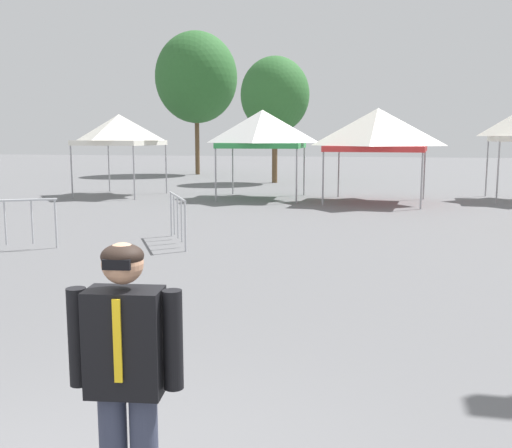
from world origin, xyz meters
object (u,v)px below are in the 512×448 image
Objects in this scene: crowd_barrier_mid_lot at (178,210)px; canopy_tent_right_of_center at (378,130)px; canopy_tent_behind_center at (262,129)px; tree_behind_tents_right at (275,95)px; person_foreground at (126,374)px; crowd_barrier_by_lift at (5,215)px; canopy_tent_far_right at (119,130)px; tree_behind_tents_center at (196,78)px.

canopy_tent_right_of_center is at bearing 66.65° from crowd_barrier_mid_lot.
tree_behind_tents_right is (-1.05, 7.92, 1.83)m from canopy_tent_behind_center.
crowd_barrier_by_lift is at bearing 129.50° from person_foreground.
canopy_tent_far_right is 1.76× the size of crowd_barrier_mid_lot.
person_foreground is 35.04m from tree_behind_tents_center.
crowd_barrier_by_lift is (-3.21, -1.59, 0.00)m from crowd_barrier_mid_lot.
tree_behind_tents_right reaches higher than canopy_tent_behind_center.
canopy_tent_far_right is 0.96× the size of canopy_tent_behind_center.
crowd_barrier_by_lift is at bearing -123.43° from canopy_tent_right_of_center.
person_foreground is at bearing -50.50° from crowd_barrier_by_lift.
canopy_tent_far_right is 11.80m from crowd_barrier_mid_lot.
canopy_tent_right_of_center is at bearing -57.48° from tree_behind_tents_right.
person_foreground is (-0.94, -18.80, -1.58)m from canopy_tent_right_of_center.
crowd_barrier_mid_lot is at bearing -88.59° from canopy_tent_behind_center.
tree_behind_tents_right is at bearing 122.52° from canopy_tent_right_of_center.
canopy_tent_far_right is 14.27m from tree_behind_tents_center.
tree_behind_tents_right reaches higher than crowd_barrier_by_lift.
person_foreground is at bearing -92.85° from canopy_tent_right_of_center.
canopy_tent_right_of_center is 13.39m from crowd_barrier_by_lift.
tree_behind_tents_center reaches higher than canopy_tent_behind_center.
tree_behind_tents_center is at bearing 136.80° from tree_behind_tents_right.
canopy_tent_behind_center is at bearing 99.99° from person_foreground.
canopy_tent_right_of_center is (4.34, -0.53, -0.05)m from canopy_tent_behind_center.
crowd_barrier_by_lift is (-7.31, -11.07, -1.86)m from canopy_tent_right_of_center.
person_foreground is 27.82m from tree_behind_tents_right.
crowd_barrier_mid_lot is (-3.16, 9.31, -0.28)m from person_foreground.
canopy_tent_far_right is 10.23m from canopy_tent_right_of_center.
person_foreground is 0.28× the size of tree_behind_tents_right.
person_foreground is at bearing -80.72° from tree_behind_tents_right.
canopy_tent_behind_center is 4.37m from canopy_tent_right_of_center.
canopy_tent_behind_center is at bearing 172.98° from canopy_tent_right_of_center.
canopy_tent_far_right is at bearing 177.61° from canopy_tent_right_of_center.
canopy_tent_right_of_center is 10.50m from crowd_barrier_mid_lot.
tree_behind_tents_center is at bearing 129.05° from canopy_tent_right_of_center.
person_foreground is (9.28, -19.22, -1.61)m from canopy_tent_far_right.
tree_behind_tents_right reaches higher than crowd_barrier_mid_lot.
canopy_tent_behind_center is (5.88, 0.11, 0.02)m from canopy_tent_far_right.
canopy_tent_behind_center is 15.83m from tree_behind_tents_center.
canopy_tent_right_of_center is 18.63m from tree_behind_tents_center.
tree_behind_tents_right is at bearing 94.13° from crowd_barrier_mid_lot.
tree_behind_tents_center is (-1.32, 13.80, 3.41)m from canopy_tent_far_right.
tree_behind_tents_center is (-11.54, 14.22, 3.44)m from canopy_tent_right_of_center.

